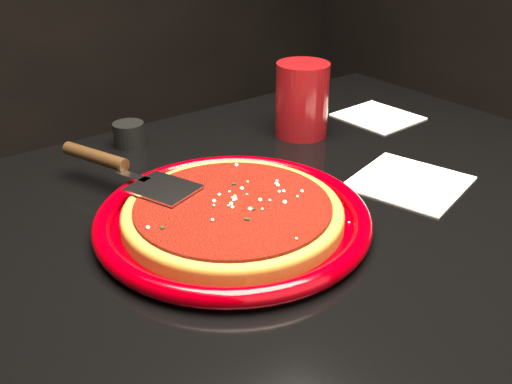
# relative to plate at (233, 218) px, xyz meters

# --- Properties ---
(plate) EXTENTS (0.47, 0.47, 0.03)m
(plate) POSITION_rel_plate_xyz_m (0.00, 0.00, 0.00)
(plate) COLOR #6F0005
(plate) RESTS_ON table
(pizza_crust) EXTENTS (0.38, 0.38, 0.01)m
(pizza_crust) POSITION_rel_plate_xyz_m (0.00, 0.00, 0.00)
(pizza_crust) COLOR brown
(pizza_crust) RESTS_ON plate
(pizza_crust_rim) EXTENTS (0.38, 0.38, 0.02)m
(pizza_crust_rim) POSITION_rel_plate_xyz_m (0.00, 0.00, 0.01)
(pizza_crust_rim) COLOR brown
(pizza_crust_rim) RESTS_ON plate
(pizza_sauce) EXTENTS (0.33, 0.33, 0.01)m
(pizza_sauce) POSITION_rel_plate_xyz_m (0.00, 0.00, 0.02)
(pizza_sauce) COLOR #66120B
(pizza_sauce) RESTS_ON plate
(parmesan_dusting) EXTENTS (0.24, 0.24, 0.01)m
(parmesan_dusting) POSITION_rel_plate_xyz_m (0.00, 0.00, 0.02)
(parmesan_dusting) COLOR beige
(parmesan_dusting) RESTS_ON plate
(basil_flecks) EXTENTS (0.22, 0.22, 0.00)m
(basil_flecks) POSITION_rel_plate_xyz_m (0.00, 0.00, 0.02)
(basil_flecks) COLOR black
(basil_flecks) RESTS_ON plate
(pizza_server) EXTENTS (0.18, 0.30, 0.02)m
(pizza_server) POSITION_rel_plate_xyz_m (-0.07, 0.16, 0.03)
(pizza_server) COLOR silver
(pizza_server) RESTS_ON plate
(cup) EXTENTS (0.12, 0.12, 0.13)m
(cup) POSITION_rel_plate_xyz_m (0.28, 0.19, 0.05)
(cup) COLOR maroon
(cup) RESTS_ON table
(napkin_a) EXTENTS (0.19, 0.19, 0.00)m
(napkin_a) POSITION_rel_plate_xyz_m (0.28, -0.06, -0.01)
(napkin_a) COLOR white
(napkin_a) RESTS_ON table
(napkin_b) EXTENTS (0.14, 0.14, 0.00)m
(napkin_b) POSITION_rel_plate_xyz_m (0.46, 0.17, -0.01)
(napkin_b) COLOR white
(napkin_b) RESTS_ON table
(ramekin) EXTENTS (0.07, 0.07, 0.04)m
(ramekin) POSITION_rel_plate_xyz_m (0.02, 0.33, 0.01)
(ramekin) COLOR black
(ramekin) RESTS_ON table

